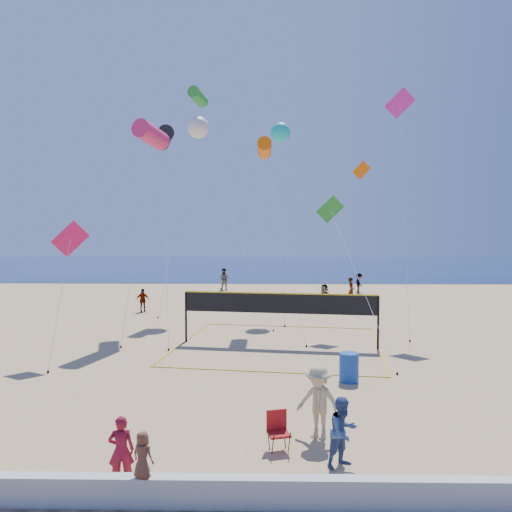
{
  "coord_description": "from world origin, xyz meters",
  "views": [
    {
      "loc": [
        1.18,
        -12.39,
        5.37
      ],
      "look_at": [
        0.91,
        2.0,
        4.62
      ],
      "focal_mm": 35.0,
      "sensor_mm": 36.0,
      "label": 1
    }
  ],
  "objects_px": {
    "camp_chair": "(278,428)",
    "woman": "(121,450)",
    "volleyball_net": "(279,309)",
    "trash_barrel": "(349,367)"
  },
  "relations": [
    {
      "from": "camp_chair",
      "to": "trash_barrel",
      "type": "distance_m",
      "value": 6.13
    },
    {
      "from": "trash_barrel",
      "to": "volleyball_net",
      "type": "height_order",
      "value": "volleyball_net"
    },
    {
      "from": "camp_chair",
      "to": "trash_barrel",
      "type": "bearing_deg",
      "value": 49.53
    },
    {
      "from": "volleyball_net",
      "to": "camp_chair",
      "type": "bearing_deg",
      "value": -83.85
    },
    {
      "from": "camp_chair",
      "to": "trash_barrel",
      "type": "height_order",
      "value": "trash_barrel"
    },
    {
      "from": "woman",
      "to": "trash_barrel",
      "type": "height_order",
      "value": "woman"
    },
    {
      "from": "woman",
      "to": "camp_chair",
      "type": "distance_m",
      "value": 3.78
    },
    {
      "from": "camp_chair",
      "to": "volleyball_net",
      "type": "distance_m",
      "value": 11.14
    },
    {
      "from": "camp_chair",
      "to": "woman",
      "type": "bearing_deg",
      "value": -166.92
    },
    {
      "from": "woman",
      "to": "volleyball_net",
      "type": "height_order",
      "value": "volleyball_net"
    }
  ]
}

